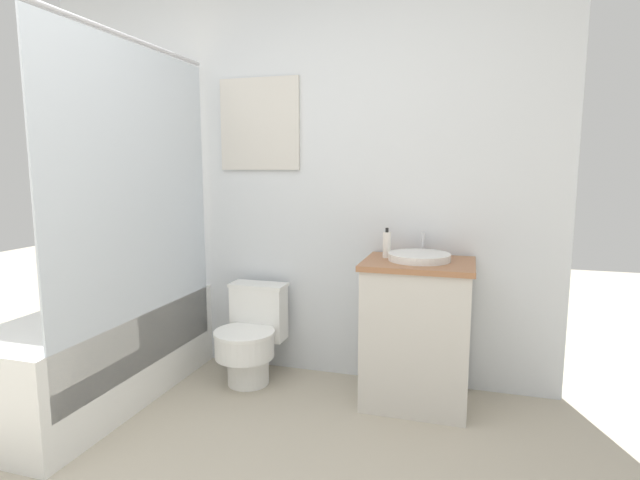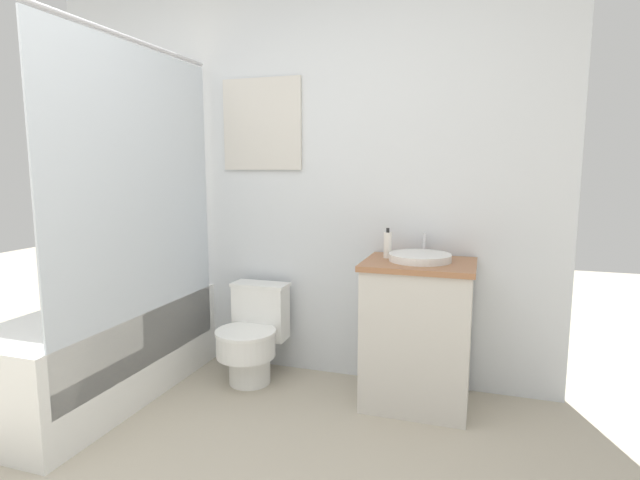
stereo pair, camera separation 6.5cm
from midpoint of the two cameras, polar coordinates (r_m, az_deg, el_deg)
wall_back at (r=3.21m, az=-2.90°, el=7.13°), size 3.33×0.07×2.50m
shower_area at (r=3.17m, az=-22.64°, el=-10.93°), size 0.61×1.45×1.98m
toilet at (r=3.18m, az=-7.13°, el=-10.85°), size 0.37×0.49×0.59m
vanity at (r=2.87m, az=11.70°, el=-10.39°), size 0.60×0.48×0.81m
sink at (r=2.79m, az=12.01°, el=-1.93°), size 0.34×0.37×0.13m
soap_bottle at (r=2.84m, az=8.38°, el=-0.55°), size 0.04×0.04×0.17m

